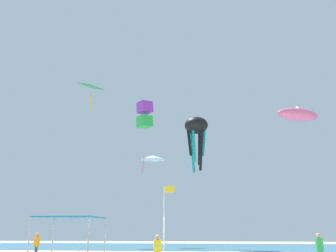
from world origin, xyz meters
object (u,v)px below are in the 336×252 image
at_px(kite_delta_white, 153,158).
at_px(kite_octopus_black, 196,128).
at_px(canopy_tent, 70,220).
at_px(kite_diamond_green, 91,88).
at_px(kite_inflatable_pink, 298,115).
at_px(banner_flag, 165,217).
at_px(person_leftmost, 37,243).
at_px(kite_box_purple, 145,115).
at_px(person_near_tent, 320,247).
at_px(person_central, 157,249).

xyz_separation_m(kite_delta_white, kite_octopus_black, (5.64, -4.44, 2.35)).
height_order(canopy_tent, kite_diamond_green, kite_diamond_green).
height_order(canopy_tent, kite_inflatable_pink, kite_inflatable_pink).
bearing_deg(banner_flag, kite_inflatable_pink, 57.78).
relative_size(person_leftmost, kite_box_purple, 0.56).
distance_m(person_near_tent, kite_diamond_green, 38.85).
bearing_deg(kite_box_purple, canopy_tent, -41.74).
height_order(kite_delta_white, kite_inflatable_pink, kite_inflatable_pink).
xyz_separation_m(banner_flag, kite_delta_white, (-4.84, 24.38, 8.11)).
relative_size(canopy_tent, kite_octopus_black, 0.49).
distance_m(banner_flag, kite_diamond_green, 34.55).
relative_size(kite_delta_white, kite_inflatable_pink, 0.79).
xyz_separation_m(person_near_tent, kite_delta_white, (-12.85, 23.86, 9.60)).
distance_m(person_leftmost, banner_flag, 9.94).
xyz_separation_m(person_leftmost, kite_diamond_green, (-4.75, 21.99, 19.83)).
distance_m(kite_box_purple, kite_octopus_black, 6.00).
distance_m(person_central, kite_inflatable_pink, 26.72).
distance_m(canopy_tent, kite_delta_white, 27.26).
bearing_deg(kite_delta_white, canopy_tent, -119.69).
xyz_separation_m(person_leftmost, kite_box_purple, (4.15, 15.06, 13.45)).
bearing_deg(kite_octopus_black, kite_diamond_green, -33.35).
distance_m(kite_octopus_black, kite_inflatable_pink, 10.90).
bearing_deg(person_near_tent, person_leftmost, -61.84).
distance_m(person_central, kite_delta_white, 28.53).
bearing_deg(person_central, banner_flag, -66.41).
bearing_deg(canopy_tent, kite_diamond_green, 108.33).
xyz_separation_m(person_near_tent, banner_flag, (-8.01, -0.52, 1.49)).
relative_size(kite_box_purple, kite_inflatable_pink, 0.59).
xyz_separation_m(canopy_tent, kite_octopus_black, (5.52, 21.54, 10.61)).
relative_size(banner_flag, kite_inflatable_pink, 0.81).
bearing_deg(kite_box_purple, kite_diamond_green, -170.22).
distance_m(person_near_tent, kite_inflatable_pink, 22.15).
bearing_deg(kite_box_purple, kite_octopus_black, 58.09).
xyz_separation_m(canopy_tent, person_central, (4.62, -0.45, -1.39)).
height_order(person_central, banner_flag, banner_flag).
bearing_deg(kite_inflatable_pink, canopy_tent, -152.55).
relative_size(banner_flag, kite_box_purple, 1.39).
height_order(kite_octopus_black, kite_inflatable_pink, kite_inflatable_pink).
relative_size(person_leftmost, banner_flag, 0.40).
xyz_separation_m(canopy_tent, banner_flag, (4.71, 1.60, 0.14)).
distance_m(person_leftmost, kite_diamond_green, 29.99).
bearing_deg(kite_inflatable_pink, kite_box_purple, 154.84).
relative_size(canopy_tent, kite_inflatable_pink, 0.59).
distance_m(kite_delta_white, kite_inflatable_pink, 17.74).
height_order(person_leftmost, kite_diamond_green, kite_diamond_green).
distance_m(banner_flag, kite_inflatable_pink, 24.40).
height_order(canopy_tent, kite_delta_white, kite_delta_white).
xyz_separation_m(kite_diamond_green, kite_octopus_black, (14.60, -5.89, -7.89)).
distance_m(banner_flag, kite_box_purple, 22.89).
xyz_separation_m(person_leftmost, person_central, (8.96, -5.89, -0.06)).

